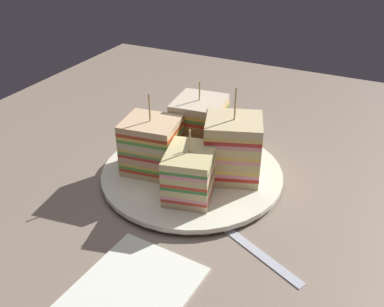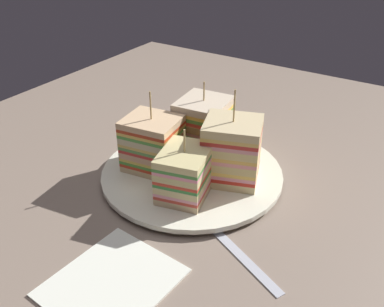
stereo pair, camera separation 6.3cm
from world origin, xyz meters
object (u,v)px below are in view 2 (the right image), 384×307
Objects in this scene: plate at (192,173)px; napkin at (112,281)px; sandwich_wedge_0 at (153,144)px; sandwich_wedge_1 at (185,173)px; sandwich_wedge_2 at (231,151)px; sandwich_wedge_3 at (203,127)px; spoon at (218,231)px.

plate reaches higher than napkin.
sandwich_wedge_0 is 8.55cm from sandwich_wedge_1.
sandwich_wedge_2 is 8.50cm from sandwich_wedge_3.
napkin is at bearing -73.14° from sandwich_wedge_0.
sandwich_wedge_2 reaches higher than sandwich_wedge_3.
sandwich_wedge_1 is 0.67× the size of spoon.
sandwich_wedge_3 reaches higher than spoon.
plate is 1.81× the size of spoon.
sandwich_wedge_0 is at bearing 53.99° from sandwich_wedge_1.
sandwich_wedge_1 is 17.62cm from napkin.
sandwich_wedge_0 reaches higher than spoon.
spoon is (-3.50, -7.35, -4.36)cm from sandwich_wedge_1.
plate is 7.53cm from sandwich_wedge_0.
sandwich_wedge_1 reaches higher than spoon.
napkin is at bearing 91.64° from spoon.
spoon is (-14.70, -11.26, -5.47)cm from sandwich_wedge_3.
plate is 13.21cm from spoon.
plate reaches higher than spoon.
sandwich_wedge_1 is (-5.46, -2.35, 3.93)cm from plate.
sandwich_wedge_0 is 17.41cm from spoon.
spoon is at bearing -132.70° from plate.
sandwich_wedge_1 is at bearing 13.57° from sandwich_wedge_3.
plate is at bearing -5.54° from sandwich_wedge_2.
sandwich_wedge_2 is 1.02× the size of napkin.
sandwich_wedge_3 is (5.74, 1.55, 5.04)cm from plate.
spoon is at bearing -31.76° from sandwich_wedge_0.
sandwich_wedge_3 is at bearing -27.19° from spoon.
napkin is (-13.48, 5.92, -0.14)cm from spoon.
sandwich_wedge_2 is at bearing -76.06° from plate.
spoon is (-6.75, -15.24, -5.03)cm from sandwich_wedge_0.
sandwich_wedge_3 is (4.31, 7.33, -0.10)cm from sandwich_wedge_2.
sandwich_wedge_3 is 19.31cm from spoon.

